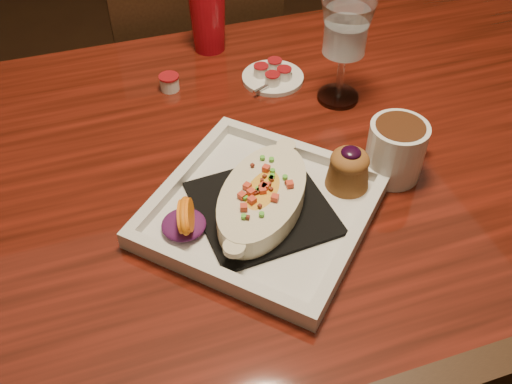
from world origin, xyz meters
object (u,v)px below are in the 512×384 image
object	(u,v)px
coffee_mug	(397,147)
goblet	(345,34)
plate	(270,201)
saucer	(273,76)
red_tumbler	(208,21)
chair_far	(195,78)
table	(273,195)

from	to	relation	value
coffee_mug	goblet	distance (m)	0.23
plate	saucer	size ratio (longest dim) A/B	3.55
plate	red_tumbler	world-z (taller)	red_tumbler
chair_far	plate	bearing A→B (deg)	86.02
plate	saucer	distance (m)	0.36
goblet	saucer	size ratio (longest dim) A/B	1.61
table	chair_far	world-z (taller)	chair_far
plate	chair_far	bearing A→B (deg)	41.67
table	coffee_mug	xyz separation A→B (m)	(0.17, -0.10, 0.15)
plate	saucer	xyz separation A→B (m)	(0.12, 0.33, -0.02)
coffee_mug	red_tumbler	distance (m)	0.50
chair_far	red_tumbler	world-z (taller)	chair_far
chair_far	coffee_mug	xyz separation A→B (m)	(0.17, -0.73, 0.29)
goblet	red_tumbler	xyz separation A→B (m)	(-0.18, 0.25, -0.07)
chair_far	plate	world-z (taller)	chair_far
table	goblet	bearing A→B (deg)	34.33
table	plate	xyz separation A→B (m)	(-0.05, -0.12, 0.12)
goblet	red_tumbler	world-z (taller)	goblet
table	red_tumbler	bearing A→B (deg)	92.33
coffee_mug	goblet	world-z (taller)	goblet
chair_far	goblet	xyz separation A→B (m)	(0.17, -0.52, 0.38)
coffee_mug	goblet	bearing A→B (deg)	66.95
table	coffee_mug	size ratio (longest dim) A/B	12.01
chair_far	coffee_mug	size ratio (longest dim) A/B	7.44
table	plate	size ratio (longest dim) A/B	3.50
chair_far	coffee_mug	bearing A→B (deg)	102.87
goblet	table	bearing A→B (deg)	-145.67
chair_far	plate	distance (m)	0.80
chair_far	goblet	distance (m)	0.66
table	goblet	xyz separation A→B (m)	(0.17, 0.11, 0.23)
coffee_mug	goblet	size ratio (longest dim) A/B	0.64
saucer	table	bearing A→B (deg)	-108.64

